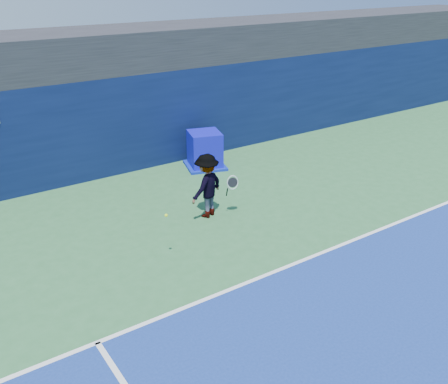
% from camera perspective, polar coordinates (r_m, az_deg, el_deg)
% --- Properties ---
extents(ground, '(80.00, 80.00, 0.00)m').
position_cam_1_polar(ground, '(9.89, 22.35, -14.45)').
color(ground, '#2E6838').
rests_on(ground, ground).
extents(baseline, '(24.00, 0.10, 0.01)m').
position_cam_1_polar(baseline, '(11.39, 10.00, -7.30)').
color(baseline, white).
rests_on(baseline, ground).
extents(stadium_band, '(36.00, 3.00, 1.20)m').
position_cam_1_polar(stadium_band, '(16.99, -9.89, 16.06)').
color(stadium_band, black).
rests_on(stadium_band, back_wall_assembly).
extents(back_wall_assembly, '(36.00, 1.03, 3.00)m').
position_cam_1_polar(back_wall_assembly, '(16.52, -7.90, 8.51)').
color(back_wall_assembly, '#0A143A').
rests_on(back_wall_assembly, ground).
extents(equipment_cart, '(1.51, 1.51, 1.16)m').
position_cam_1_polar(equipment_cart, '(16.10, -2.20, 4.70)').
color(equipment_cart, '#0F0DB7').
rests_on(equipment_cart, ground).
extents(tennis_player, '(1.37, 0.98, 1.68)m').
position_cam_1_polar(tennis_player, '(12.68, -1.96, 0.72)').
color(tennis_player, white).
rests_on(tennis_player, ground).
extents(tennis_ball, '(0.07, 0.07, 0.07)m').
position_cam_1_polar(tennis_ball, '(10.74, -6.63, -2.66)').
color(tennis_ball, '#CEED1A').
rests_on(tennis_ball, ground).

